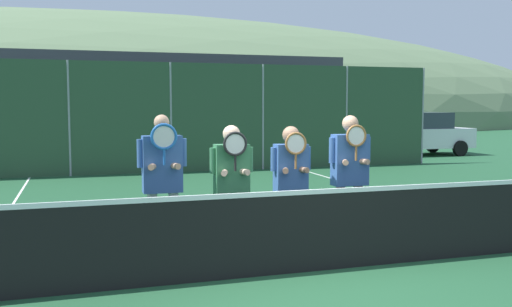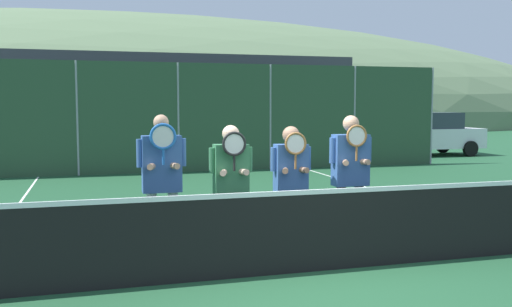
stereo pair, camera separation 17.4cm
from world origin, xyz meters
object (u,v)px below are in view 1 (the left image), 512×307
at_px(player_leftmost, 162,176).
at_px(car_far_left, 0,139).
at_px(car_left_of_center, 166,136).
at_px(player_rightmost, 350,169).
at_px(player_center_left, 232,180).
at_px(player_center_right, 291,177).
at_px(car_center, 300,135).
at_px(car_right_of_center, 416,133).

bearing_deg(player_leftmost, car_far_left, 104.93).
bearing_deg(car_left_of_center, player_rightmost, -86.96).
height_order(player_center_left, player_rightmost, player_rightmost).
relative_size(player_center_right, car_center, 0.43).
xyz_separation_m(player_rightmost, car_far_left, (-5.87, 12.50, -0.21)).
height_order(car_left_of_center, car_right_of_center, car_left_of_center).
distance_m(player_leftmost, car_right_of_center, 16.92).
distance_m(player_center_left, car_right_of_center, 16.43).
distance_m(player_leftmost, player_center_right, 1.72).
bearing_deg(player_center_right, car_center, 67.59).
height_order(player_rightmost, car_left_of_center, player_rightmost).
bearing_deg(car_far_left, car_center, 0.25).
bearing_deg(player_center_right, car_left_of_center, 89.21).
xyz_separation_m(player_rightmost, car_right_of_center, (9.10, 12.34, -0.24)).
relative_size(player_rightmost, car_left_of_center, 0.40).
distance_m(player_rightmost, car_center, 13.27).
bearing_deg(car_far_left, player_center_right, -67.95).
bearing_deg(player_center_left, car_right_of_center, 48.95).
height_order(player_center_right, car_right_of_center, player_center_right).
distance_m(car_center, car_right_of_center, 4.80).
xyz_separation_m(player_center_right, player_rightmost, (0.83, -0.08, 0.08)).
bearing_deg(car_left_of_center, car_far_left, 179.68).
relative_size(player_rightmost, car_right_of_center, 0.43).
bearing_deg(car_center, player_leftmost, -118.81).
xyz_separation_m(car_far_left, car_right_of_center, (14.97, -0.16, -0.03)).
height_order(car_center, car_right_of_center, car_center).
relative_size(player_center_left, player_rightmost, 0.94).
bearing_deg(car_far_left, car_left_of_center, -0.32).
relative_size(player_leftmost, car_right_of_center, 0.43).
distance_m(player_center_left, player_rightmost, 1.69).
bearing_deg(car_center, player_center_left, -115.46).
relative_size(player_rightmost, car_center, 0.46).
height_order(car_far_left, car_center, car_far_left).
distance_m(player_center_right, car_center, 13.49).
distance_m(player_center_left, car_left_of_center, 12.57).
bearing_deg(player_leftmost, car_left_of_center, 81.33).
relative_size(car_center, car_right_of_center, 0.93).
bearing_deg(player_center_right, player_rightmost, -5.48).
distance_m(player_center_right, car_far_left, 13.40).
relative_size(player_center_left, car_right_of_center, 0.40).
relative_size(car_far_left, car_left_of_center, 0.96).
height_order(player_rightmost, car_right_of_center, player_rightmost).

